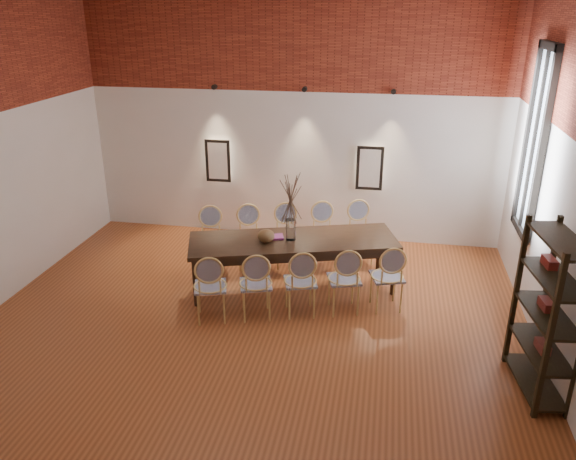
% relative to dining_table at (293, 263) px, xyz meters
% --- Properties ---
extents(floor, '(7.00, 7.00, 0.02)m').
position_rel_dining_table_xyz_m(floor, '(-0.35, -1.53, -0.39)').
color(floor, '#994F27').
rests_on(floor, ground).
extents(wall_back, '(7.00, 0.10, 4.00)m').
position_rel_dining_table_xyz_m(wall_back, '(-0.35, 2.02, 1.62)').
color(wall_back, silver).
rests_on(wall_back, ground).
extents(wall_front, '(7.00, 0.10, 4.00)m').
position_rel_dining_table_xyz_m(wall_front, '(-0.35, -5.08, 1.62)').
color(wall_front, silver).
rests_on(wall_front, ground).
extents(brick_band_back, '(7.00, 0.02, 1.50)m').
position_rel_dining_table_xyz_m(brick_band_back, '(-0.35, 1.95, 2.88)').
color(brick_band_back, maroon).
rests_on(brick_band_back, ground).
extents(brick_band_front, '(7.00, 0.02, 1.50)m').
position_rel_dining_table_xyz_m(brick_band_front, '(-0.35, -5.01, 2.88)').
color(brick_band_front, maroon).
rests_on(brick_band_front, ground).
extents(niche_left, '(0.36, 0.06, 0.66)m').
position_rel_dining_table_xyz_m(niche_left, '(-1.65, 1.92, 0.93)').
color(niche_left, '#FFEAC6').
rests_on(niche_left, wall_back).
extents(niche_right, '(0.36, 0.06, 0.66)m').
position_rel_dining_table_xyz_m(niche_right, '(0.95, 1.92, 0.93)').
color(niche_right, '#FFEAC6').
rests_on(niche_right, wall_back).
extents(spot_fixture_left, '(0.08, 0.10, 0.08)m').
position_rel_dining_table_xyz_m(spot_fixture_left, '(-1.65, 1.89, 2.17)').
color(spot_fixture_left, black).
rests_on(spot_fixture_left, wall_back).
extents(spot_fixture_mid, '(0.08, 0.10, 0.08)m').
position_rel_dining_table_xyz_m(spot_fixture_mid, '(-0.15, 1.89, 2.17)').
color(spot_fixture_mid, black).
rests_on(spot_fixture_mid, wall_back).
extents(spot_fixture_right, '(0.08, 0.10, 0.08)m').
position_rel_dining_table_xyz_m(spot_fixture_right, '(1.25, 1.89, 2.17)').
color(spot_fixture_right, black).
rests_on(spot_fixture_right, wall_back).
extents(window_glass, '(0.02, 0.78, 2.38)m').
position_rel_dining_table_xyz_m(window_glass, '(3.11, 0.47, 1.77)').
color(window_glass, silver).
rests_on(window_glass, wall_right).
extents(window_frame, '(0.08, 0.90, 2.50)m').
position_rel_dining_table_xyz_m(window_frame, '(3.09, 0.47, 1.77)').
color(window_frame, black).
rests_on(window_frame, wall_right).
extents(window_mullion, '(0.06, 0.06, 2.40)m').
position_rel_dining_table_xyz_m(window_mullion, '(3.09, 0.47, 1.77)').
color(window_mullion, black).
rests_on(window_mullion, wall_right).
extents(dining_table, '(3.05, 1.74, 0.75)m').
position_rel_dining_table_xyz_m(dining_table, '(0.00, 0.00, 0.00)').
color(dining_table, '#321F12').
rests_on(dining_table, floor).
extents(chair_near_a, '(0.55, 0.55, 0.94)m').
position_rel_dining_table_xyz_m(chair_near_a, '(-0.89, -1.05, 0.09)').
color(chair_near_a, '#DBB76A').
rests_on(chair_near_a, floor).
extents(chair_near_b, '(0.55, 0.55, 0.94)m').
position_rel_dining_table_xyz_m(chair_near_b, '(-0.34, -0.88, 0.09)').
color(chair_near_b, '#DBB76A').
rests_on(chair_near_b, floor).
extents(chair_near_c, '(0.55, 0.55, 0.94)m').
position_rel_dining_table_xyz_m(chair_near_c, '(0.22, -0.71, 0.09)').
color(chair_near_c, '#DBB76A').
rests_on(chair_near_c, floor).
extents(chair_near_d, '(0.55, 0.55, 0.94)m').
position_rel_dining_table_xyz_m(chair_near_d, '(0.77, -0.54, 0.09)').
color(chair_near_d, '#DBB76A').
rests_on(chair_near_d, floor).
extents(chair_near_e, '(0.55, 0.55, 0.94)m').
position_rel_dining_table_xyz_m(chair_near_e, '(1.33, -0.37, 0.09)').
color(chair_near_e, '#DBB76A').
rests_on(chair_near_e, floor).
extents(chair_far_a, '(0.55, 0.55, 0.94)m').
position_rel_dining_table_xyz_m(chair_far_a, '(-1.33, 0.37, 0.09)').
color(chair_far_a, '#DBB76A').
rests_on(chair_far_a, floor).
extents(chair_far_b, '(0.55, 0.55, 0.94)m').
position_rel_dining_table_xyz_m(chair_far_b, '(-0.77, 0.54, 0.09)').
color(chair_far_b, '#DBB76A').
rests_on(chair_far_b, floor).
extents(chair_far_c, '(0.55, 0.55, 0.94)m').
position_rel_dining_table_xyz_m(chair_far_c, '(-0.22, 0.71, 0.09)').
color(chair_far_c, '#DBB76A').
rests_on(chair_far_c, floor).
extents(chair_far_d, '(0.55, 0.55, 0.94)m').
position_rel_dining_table_xyz_m(chair_far_d, '(0.34, 0.88, 0.09)').
color(chair_far_d, '#DBB76A').
rests_on(chair_far_d, floor).
extents(chair_far_e, '(0.55, 0.55, 0.94)m').
position_rel_dining_table_xyz_m(chair_far_e, '(0.89, 1.05, 0.09)').
color(chair_far_e, '#DBB76A').
rests_on(chair_far_e, floor).
extents(vase, '(0.14, 0.14, 0.30)m').
position_rel_dining_table_xyz_m(vase, '(-0.03, -0.01, 0.53)').
color(vase, silver).
rests_on(vase, dining_table).
extents(dried_branches, '(0.50, 0.50, 0.70)m').
position_rel_dining_table_xyz_m(dried_branches, '(-0.03, -0.01, 0.98)').
color(dried_branches, brown).
rests_on(dried_branches, vase).
extents(bowl, '(0.24, 0.24, 0.18)m').
position_rel_dining_table_xyz_m(bowl, '(-0.35, -0.16, 0.46)').
color(bowl, brown).
rests_on(bowl, dining_table).
extents(book, '(0.30, 0.25, 0.03)m').
position_rel_dining_table_xyz_m(book, '(-0.27, -0.01, 0.39)').
color(book, '#8B2E7D').
rests_on(book, dining_table).
extents(shelving_rack, '(0.51, 1.04, 1.80)m').
position_rel_dining_table_xyz_m(shelving_rack, '(2.93, -1.81, 0.53)').
color(shelving_rack, black).
rests_on(shelving_rack, floor).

